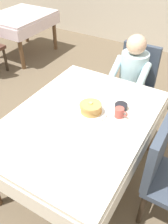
% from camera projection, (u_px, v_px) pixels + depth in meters
% --- Properties ---
extents(ground_plane, '(14.00, 14.00, 0.00)m').
position_uv_depth(ground_plane, '(81.00, 173.00, 2.46)').
color(ground_plane, brown).
extents(dining_table_main, '(1.12, 1.52, 0.74)m').
position_uv_depth(dining_table_main, '(80.00, 126.00, 2.06)').
color(dining_table_main, silver).
rests_on(dining_table_main, ground).
extents(chair_diner, '(0.44, 0.45, 0.93)m').
position_uv_depth(chair_diner, '(135.00, 79.00, 2.89)').
color(chair_diner, '#384251').
rests_on(chair_diner, ground).
extents(diner_person, '(0.40, 0.43, 1.12)m').
position_uv_depth(diner_person, '(132.00, 75.00, 2.70)').
color(diner_person, silver).
rests_on(diner_person, ground).
extents(chair_right_side, '(0.45, 0.44, 0.93)m').
position_uv_depth(chair_right_side, '(166.00, 172.00, 1.83)').
color(chair_right_side, '#384251').
rests_on(chair_right_side, ground).
extents(plate_breakfast, '(0.28, 0.28, 0.02)m').
position_uv_depth(plate_breakfast, '(90.00, 113.00, 2.04)').
color(plate_breakfast, white).
rests_on(plate_breakfast, dining_table_main).
extents(breakfast_stack, '(0.19, 0.19, 0.10)m').
position_uv_depth(breakfast_stack, '(91.00, 108.00, 2.01)').
color(breakfast_stack, tan).
rests_on(breakfast_stack, plate_breakfast).
extents(cup_coffee, '(0.11, 0.08, 0.08)m').
position_uv_depth(cup_coffee, '(120.00, 113.00, 1.99)').
color(cup_coffee, '#B24C42').
rests_on(cup_coffee, dining_table_main).
extents(bowl_butter, '(0.11, 0.11, 0.04)m').
position_uv_depth(bowl_butter, '(121.00, 106.00, 2.08)').
color(bowl_butter, black).
rests_on(bowl_butter, dining_table_main).
extents(fork_left_of_plate, '(0.03, 0.18, 0.00)m').
position_uv_depth(fork_left_of_plate, '(70.00, 107.00, 2.11)').
color(fork_left_of_plate, silver).
rests_on(fork_left_of_plate, dining_table_main).
extents(knife_right_of_plate, '(0.03, 0.20, 0.00)m').
position_uv_depth(knife_right_of_plate, '(110.00, 122.00, 1.96)').
color(knife_right_of_plate, silver).
rests_on(knife_right_of_plate, dining_table_main).
extents(spoon_near_edge, '(0.15, 0.05, 0.00)m').
position_uv_depth(spoon_near_edge, '(67.00, 138.00, 1.81)').
color(spoon_near_edge, silver).
rests_on(spoon_near_edge, dining_table_main).
extents(napkin_folded, '(0.18, 0.13, 0.01)m').
position_uv_depth(napkin_folded, '(47.00, 112.00, 2.06)').
color(napkin_folded, white).
rests_on(napkin_folded, dining_table_main).
extents(background_table_far, '(0.92, 1.12, 0.74)m').
position_uv_depth(background_table_far, '(21.00, 21.00, 4.27)').
color(background_table_far, silver).
rests_on(background_table_far, ground).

